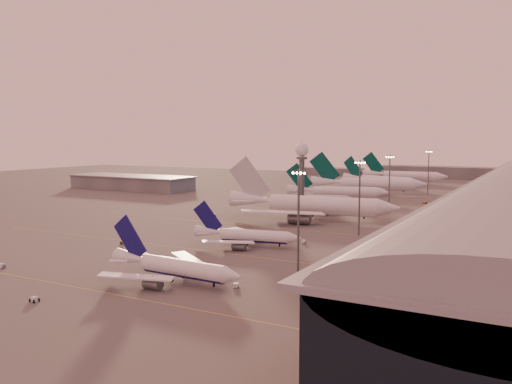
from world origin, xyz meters
The scene contains 26 objects.
ground centered at (0.00, 0.00, 0.00)m, with size 700.00×700.00×0.00m, color #545251.
taxiway_markings centered at (30.00, 56.00, 0.01)m, with size 180.00×185.25×0.02m.
hangar centered at (-120.00, 140.00, 4.32)m, with size 82.00×27.00×8.50m.
radar_tower centered at (5.00, 120.00, 20.95)m, with size 6.40×6.40×31.10m.
mast_a centered at (58.00, 0.00, 13.74)m, with size 3.60×0.56×25.00m.
mast_b centered at (55.00, 55.00, 13.74)m, with size 3.60×0.56×25.00m.
mast_c centered at (50.00, 110.00, 13.74)m, with size 3.60×0.56×25.00m.
mast_d centered at (48.00, 200.00, 13.74)m, with size 3.60×0.56×25.00m.
distant_horizon centered at (2.62, 325.14, 3.89)m, with size 165.00×37.50×9.00m.
narrowbody_near centered at (37.24, -21.26, 2.89)m, with size 36.51×29.12×14.26m.
narrowbody_mid centered at (31.41, 21.49, 2.69)m, with size 33.71×26.66×13.29m.
widebody_white centered at (27.56, 79.60, 4.28)m, with size 70.05×55.83×24.68m.
greentail_a centered at (14.42, 144.47, 3.38)m, with size 51.35×40.89×19.15m.
greentail_b centered at (18.21, 183.97, 4.25)m, with size 63.58×50.47×24.07m.
greentail_c centered at (13.51, 224.60, 3.53)m, with size 54.20×43.28×20.00m.
greentail_d centered at (18.22, 268.03, 3.84)m, with size 59.81×48.27×21.72m.
gsv_truck_a centered at (-7.78, -31.88, 1.28)m, with size 6.52×3.30×2.51m.
gsv_tug_near centered at (21.95, -46.62, 0.50)m, with size 2.20×3.50×0.97m.
gsv_catering_a centered at (51.92, -18.50, 1.97)m, with size 5.15×3.13×3.93m.
gsv_tug_mid centered at (-3.18, 5.86, 0.53)m, with size 4.19×3.71×1.03m.
gsv_truck_b centered at (45.18, 33.18, 1.17)m, with size 5.94×2.84×2.30m.
gsv_truck_c centered at (-9.78, 67.06, 1.27)m, with size 6.55×4.45×2.49m.
gsv_catering_b centered at (63.88, 69.28, 2.22)m, with size 5.92×4.18×4.45m.
gsv_tug_far centered at (3.83, 109.28, 0.53)m, with size 2.78×3.92×1.02m.
gsv_truck_d centered at (-21.85, 122.63, 1.01)m, with size 2.70×5.15×1.98m.
gsv_tug_hangar centered at (56.05, 153.11, 0.52)m, with size 3.91×2.80×1.01m.
Camera 1 is at (111.05, -116.75, 32.71)m, focal length 38.00 mm.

